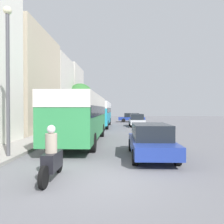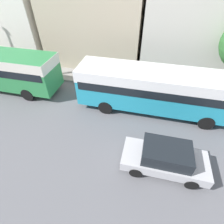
% 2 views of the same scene
% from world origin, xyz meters
% --- Properties ---
extents(ground_plane, '(120.00, 120.00, 0.00)m').
position_xyz_m(ground_plane, '(0.00, 0.00, 0.00)').
color(ground_plane, slate).
extents(building_midblock, '(5.03, 9.00, 9.44)m').
position_xyz_m(building_midblock, '(-8.71, 13.65, 4.72)').
color(building_midblock, '#BCAD93').
rests_on(building_midblock, ground_plane).
extents(building_far_terrace, '(5.42, 7.49, 9.10)m').
position_xyz_m(building_far_terrace, '(-8.91, 22.18, 4.55)').
color(building_far_terrace, beige).
rests_on(building_far_terrace, ground_plane).
extents(building_end_row, '(6.95, 8.44, 9.50)m').
position_xyz_m(building_end_row, '(-9.68, 30.81, 4.75)').
color(building_end_row, beige).
rests_on(building_end_row, ground_plane).
extents(bus_lead, '(2.54, 10.07, 3.08)m').
position_xyz_m(bus_lead, '(-1.92, 7.49, 2.00)').
color(bus_lead, '#2D8447').
rests_on(bus_lead, ground_plane).
extents(bus_following, '(2.59, 10.70, 3.03)m').
position_xyz_m(bus_following, '(-1.87, 20.09, 1.97)').
color(bus_following, teal).
rests_on(bus_following, ground_plane).
extents(motorcycle_behind_lead, '(0.39, 2.24, 1.73)m').
position_xyz_m(motorcycle_behind_lead, '(-1.56, -0.04, 0.68)').
color(motorcycle_behind_lead, black).
rests_on(motorcycle_behind_lead, ground_plane).
extents(car_crossing, '(1.89, 4.59, 1.54)m').
position_xyz_m(car_crossing, '(2.01, 3.26, 0.80)').
color(car_crossing, navy).
rests_on(car_crossing, ground_plane).
extents(car_far_curb, '(1.85, 4.24, 1.59)m').
position_xyz_m(car_far_curb, '(2.81, 20.82, 0.82)').
color(car_far_curb, '#B7B7BC').
rests_on(car_far_curb, ground_plane).
extents(car_distant, '(4.46, 1.85, 1.51)m').
position_xyz_m(car_distant, '(2.71, 30.21, 0.78)').
color(car_distant, navy).
rests_on(car_distant, ground_plane).
extents(pedestrian_near_curb, '(0.34, 0.34, 1.67)m').
position_xyz_m(pedestrian_near_curb, '(-4.90, 11.20, 1.01)').
color(pedestrian_near_curb, '#232838').
rests_on(pedestrian_near_curb, sidewalk).
extents(street_tree, '(3.86, 3.86, 5.89)m').
position_xyz_m(street_tree, '(-5.21, 25.75, 4.09)').
color(street_tree, brown).
rests_on(street_tree, sidewalk).
extents(lamp_post, '(0.36, 0.36, 6.58)m').
position_xyz_m(lamp_post, '(-4.35, 2.68, 4.01)').
color(lamp_post, '#47474C').
rests_on(lamp_post, sidewalk).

